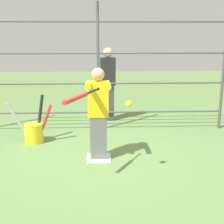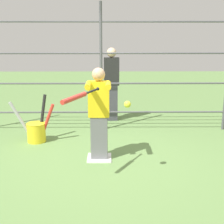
{
  "view_description": "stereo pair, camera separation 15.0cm",
  "coord_description": "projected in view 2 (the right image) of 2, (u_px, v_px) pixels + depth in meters",
  "views": [
    {
      "loc": [
        -0.01,
        4.88,
        2.06
      ],
      "look_at": [
        -0.21,
        0.28,
        0.88
      ],
      "focal_mm": 50.0,
      "sensor_mm": 36.0,
      "label": 1
    },
    {
      "loc": [
        -0.16,
        4.88,
        2.06
      ],
      "look_at": [
        -0.21,
        0.28,
        0.88
      ],
      "focal_mm": 50.0,
      "sensor_mm": 36.0,
      "label": 2
    }
  ],
  "objects": [
    {
      "name": "softball_in_flight",
      "position": [
        127.0,
        104.0,
        4.29
      ],
      "size": [
        0.1,
        0.1,
        0.1
      ],
      "color": "yellow"
    },
    {
      "name": "bat_bucket",
      "position": [
        36.0,
        130.0,
        6.0
      ],
      "size": [
        0.85,
        0.43,
        0.9
      ],
      "color": "yellow",
      "rests_on": "ground"
    },
    {
      "name": "fence_backstop",
      "position": [
        101.0,
        69.0,
        6.46
      ],
      "size": [
        5.35,
        0.06,
        2.66
      ],
      "color": "#4C4C51",
      "rests_on": "ground"
    },
    {
      "name": "ground_plane",
      "position": [
        99.0,
        158.0,
        5.24
      ],
      "size": [
        24.0,
        24.0,
        0.0
      ],
      "primitive_type": "plane",
      "color": "#608447"
    },
    {
      "name": "home_plate",
      "position": [
        99.0,
        158.0,
        5.24
      ],
      "size": [
        0.4,
        0.4,
        0.02
      ],
      "color": "white",
      "rests_on": "ground"
    },
    {
      "name": "bystander_behind_fence",
      "position": [
        112.0,
        83.0,
        7.32
      ],
      "size": [
        0.36,
        0.22,
        1.72
      ],
      "color": "#3F3F47",
      "rests_on": "ground"
    },
    {
      "name": "baseball_bat_swinging",
      "position": [
        77.0,
        97.0,
        4.12
      ],
      "size": [
        0.47,
        0.75,
        0.1
      ],
      "color": "black"
    },
    {
      "name": "batter",
      "position": [
        99.0,
        111.0,
        5.02
      ],
      "size": [
        0.39,
        0.51,
        1.52
      ],
      "color": "slate",
      "rests_on": "ground"
    }
  ]
}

